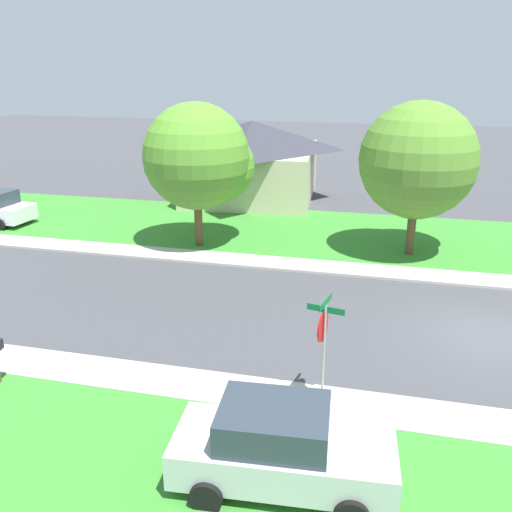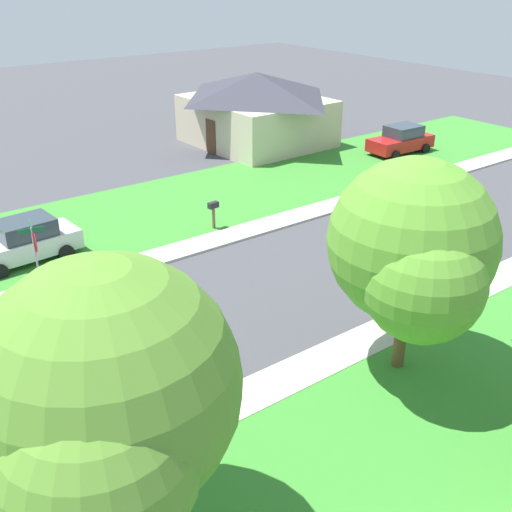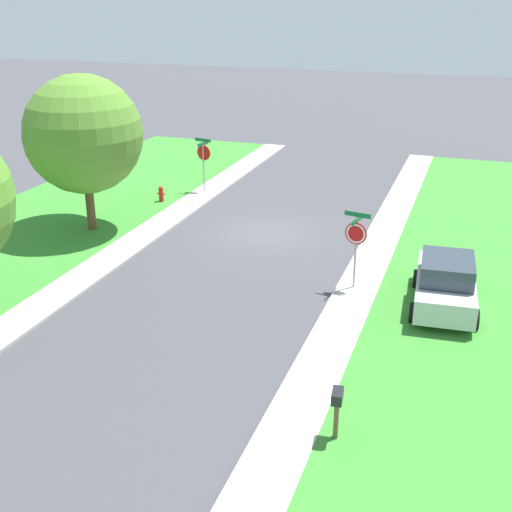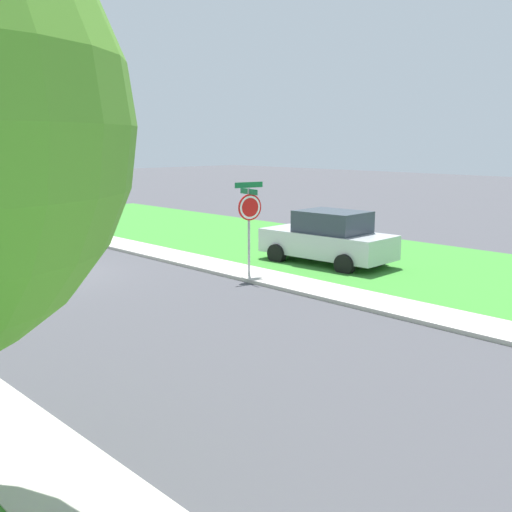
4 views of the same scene
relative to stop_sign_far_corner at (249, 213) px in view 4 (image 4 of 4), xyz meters
name	(u,v)px [view 4 (image 4 of 4)]	position (x,y,z in m)	size (l,w,h in m)	color
ground_plane	(34,275)	(4.55, -4.53, -1.89)	(120.00, 120.00, 0.00)	#424247
sidewalk_east	(83,503)	(9.25, 7.47, -1.84)	(1.40, 56.00, 0.10)	#B7B2A8
sidewalk_west	(495,329)	(-0.15, 7.47, -1.84)	(1.40, 56.00, 0.10)	#B7B2A8
stop_sign_far_corner	(249,213)	(0.00, 0.00, 0.00)	(0.91, 0.91, 2.77)	#9E9EA3
car_silver_driveway_right	(328,238)	(-3.01, 0.42, -1.01)	(2.27, 4.42, 1.76)	silver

